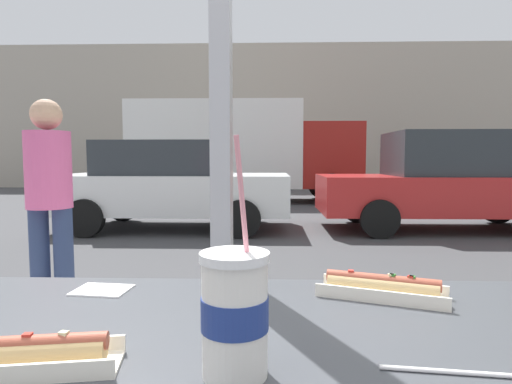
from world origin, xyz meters
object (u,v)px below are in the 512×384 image
(hotdog_tray_near, at_px, (19,355))
(parked_car_red, at_px, (449,181))
(parked_car_white, at_px, (172,184))
(box_truck, at_px, (241,148))
(soda_cup_right, at_px, (235,312))
(pedestrian, at_px, (49,195))
(hotdog_tray_far, at_px, (382,287))

(hotdog_tray_near, bearing_deg, parked_car_red, 63.20)
(parked_car_white, xyz_separation_m, box_truck, (0.94, 5.13, 0.79))
(parked_car_white, height_order, box_truck, box_truck)
(soda_cup_right, xyz_separation_m, pedestrian, (-1.56, 2.47, -0.06))
(soda_cup_right, height_order, parked_car_white, parked_car_white)
(parked_car_red, bearing_deg, soda_cup_right, -114.83)
(soda_cup_right, xyz_separation_m, hotdog_tray_far, (0.29, 0.33, -0.07))
(hotdog_tray_far, distance_m, parked_car_white, 7.16)
(parked_car_white, distance_m, box_truck, 5.28)
(soda_cup_right, height_order, parked_car_red, parked_car_red)
(soda_cup_right, bearing_deg, hotdog_tray_far, 49.11)
(hotdog_tray_far, xyz_separation_m, pedestrian, (-1.85, 2.13, 0.01))
(hotdog_tray_near, height_order, box_truck, box_truck)
(hotdog_tray_far, bearing_deg, hotdog_tray_near, -150.72)
(parked_car_red, xyz_separation_m, box_truck, (-4.14, 5.13, 0.73))
(soda_cup_right, distance_m, parked_car_red, 7.93)
(soda_cup_right, relative_size, box_truck, 0.05)
(box_truck, height_order, pedestrian, box_truck)
(box_truck, bearing_deg, pedestrian, -94.33)
(soda_cup_right, bearing_deg, parked_car_white, 103.70)
(parked_car_white, relative_size, pedestrian, 2.57)
(hotdog_tray_far, relative_size, box_truck, 0.04)
(soda_cup_right, xyz_separation_m, parked_car_white, (-1.75, 7.20, -0.26))
(pedestrian, bearing_deg, hotdog_tray_far, -49.02)
(soda_cup_right, distance_m, hotdog_tray_far, 0.45)
(hotdog_tray_far, bearing_deg, parked_car_red, 66.11)
(soda_cup_right, relative_size, hotdog_tray_far, 1.16)
(hotdog_tray_near, xyz_separation_m, pedestrian, (-1.26, 2.46, 0.01))
(parked_car_white, relative_size, parked_car_red, 0.92)
(hotdog_tray_near, bearing_deg, hotdog_tray_far, 29.28)
(hotdog_tray_far, relative_size, parked_car_red, 0.06)
(parked_car_white, xyz_separation_m, pedestrian, (0.19, -4.73, 0.20))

